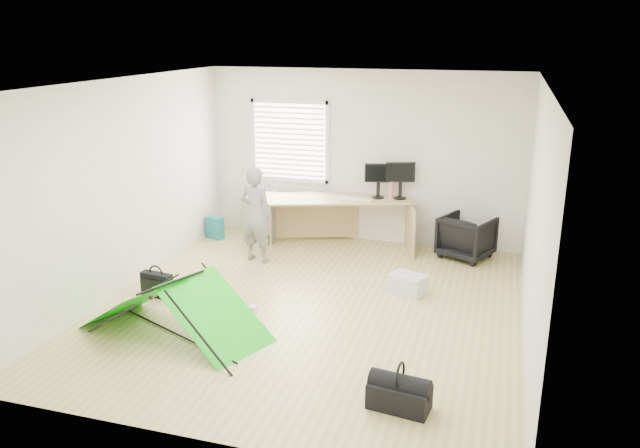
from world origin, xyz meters
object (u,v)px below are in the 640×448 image
(monitor_right, at_px, (400,185))
(office_chair, at_px, (467,237))
(duffel_bag, at_px, (399,396))
(laptop_bag, at_px, (157,285))
(monitor_left, at_px, (378,185))
(desk, at_px, (338,222))
(person, at_px, (256,215))
(kite, at_px, (174,309))
(storage_crate, at_px, (408,284))
(filing_cabinet, at_px, (263,215))
(thermos, at_px, (391,190))

(monitor_right, distance_m, office_chair, 1.26)
(monitor_right, height_order, duffel_bag, monitor_right)
(laptop_bag, bearing_deg, monitor_left, 58.61)
(desk, xyz_separation_m, person, (-0.96, -1.01, 0.32))
(kite, bearing_deg, storage_crate, 63.34)
(filing_cabinet, xyz_separation_m, person, (0.32, -1.05, 0.33))
(storage_crate, bearing_deg, monitor_right, 103.66)
(monitor_right, relative_size, office_chair, 0.62)
(monitor_left, relative_size, kite, 0.21)
(monitor_left, relative_size, person, 0.30)
(desk, relative_size, monitor_left, 5.48)
(filing_cabinet, xyz_separation_m, thermos, (2.07, 0.11, 0.54))
(storage_crate, bearing_deg, desk, 130.91)
(storage_crate, bearing_deg, thermos, 108.23)
(kite, bearing_deg, filing_cabinet, 119.06)
(desk, distance_m, office_chair, 1.97)
(filing_cabinet, distance_m, office_chair, 3.25)
(filing_cabinet, relative_size, thermos, 2.72)
(office_chair, distance_m, kite, 4.54)
(person, height_order, kite, person)
(monitor_left, bearing_deg, filing_cabinet, 170.84)
(monitor_left, xyz_separation_m, office_chair, (1.38, -0.14, -0.66))
(filing_cabinet, height_order, laptop_bag, filing_cabinet)
(office_chair, bearing_deg, thermos, 17.50)
(storage_crate, relative_size, duffel_bag, 0.81)
(desk, xyz_separation_m, office_chair, (1.97, 0.01, -0.07))
(storage_crate, height_order, laptop_bag, laptop_bag)
(thermos, height_order, laptop_bag, thermos)
(kite, distance_m, laptop_bag, 1.16)
(office_chair, bearing_deg, kite, 74.32)
(kite, height_order, storage_crate, kite)
(desk, height_order, kite, desk)
(person, xyz_separation_m, storage_crate, (2.31, -0.55, -0.58))
(desk, height_order, person, person)
(thermos, height_order, office_chair, thermos)
(monitor_right, distance_m, laptop_bag, 3.92)
(monitor_right, height_order, thermos, monitor_right)
(office_chair, bearing_deg, storage_crate, 92.74)
(desk, xyz_separation_m, filing_cabinet, (-1.28, 0.04, -0.02))
(kite, relative_size, laptop_bag, 4.78)
(person, distance_m, kite, 2.49)
(monitor_left, xyz_separation_m, laptop_bag, (-2.28, -2.74, -0.82))
(monitor_left, relative_size, storage_crate, 0.94)
(thermos, relative_size, person, 0.19)
(filing_cabinet, bearing_deg, desk, -6.12)
(desk, bearing_deg, filing_cabinet, 159.25)
(monitor_right, xyz_separation_m, kite, (-1.87, -3.67, -0.67))
(monitor_left, height_order, duffel_bag, monitor_left)
(thermos, bearing_deg, monitor_right, 21.20)
(monitor_right, relative_size, laptop_bag, 1.04)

